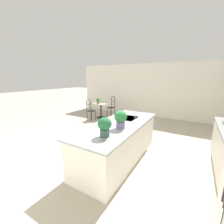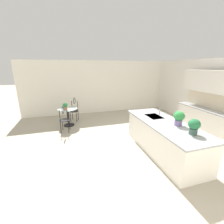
% 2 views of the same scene
% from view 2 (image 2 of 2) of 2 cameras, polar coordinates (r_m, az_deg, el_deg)
% --- Properties ---
extents(ground_plane, '(40.00, 40.00, 0.00)m').
position_cam_2_polar(ground_plane, '(4.67, 7.16, -14.26)').
color(ground_plane, '#B2A893').
extents(wall_left_window, '(0.12, 7.80, 2.70)m').
position_cam_2_polar(wall_left_window, '(8.15, -4.68, 9.32)').
color(wall_left_window, silver).
rests_on(wall_left_window, ground).
extents(kitchen_island, '(2.80, 1.06, 0.92)m').
position_cam_2_polar(kitchen_island, '(4.62, 18.73, -8.96)').
color(kitchen_island, white).
rests_on(kitchen_island, ground).
extents(back_counter_run, '(2.44, 0.64, 1.52)m').
position_cam_2_polar(back_counter_run, '(6.62, 32.17, -2.63)').
color(back_counter_run, white).
rests_on(back_counter_run, ground).
extents(upper_cabinet_run, '(2.40, 0.36, 0.76)m').
position_cam_2_polar(upper_cabinet_run, '(6.34, 33.99, 9.45)').
color(upper_cabinet_run, white).
rests_on(upper_cabinet_run, back_counter_run).
extents(bistro_table, '(0.80, 0.80, 0.74)m').
position_cam_2_polar(bistro_table, '(6.56, -16.17, -1.23)').
color(bistro_table, black).
rests_on(bistro_table, ground).
extents(chair_near_window, '(0.52, 0.49, 1.04)m').
position_cam_2_polar(chair_near_window, '(7.11, -14.06, 1.36)').
color(chair_near_window, black).
rests_on(chair_near_window, ground).
extents(chair_by_island, '(0.51, 0.44, 1.04)m').
position_cam_2_polar(chair_by_island, '(5.89, -17.57, -2.12)').
color(chair_by_island, black).
rests_on(chair_by_island, ground).
extents(sink_faucet, '(0.02, 0.02, 0.22)m').
position_cam_2_polar(sink_faucet, '(4.94, 17.44, -0.13)').
color(sink_faucet, '#B2B5BA').
rests_on(sink_faucet, kitchen_island).
extents(potted_plant_on_table, '(0.20, 0.20, 0.28)m').
position_cam_2_polar(potted_plant_on_table, '(6.33, -17.20, 2.29)').
color(potted_plant_on_table, '#9E603D').
rests_on(potted_plant_on_table, bistro_table).
extents(potted_plant_counter_near, '(0.27, 0.27, 0.39)m').
position_cam_2_polar(potted_plant_counter_near, '(4.27, 23.92, -1.86)').
color(potted_plant_counter_near, '#7A669E').
rests_on(potted_plant_counter_near, kitchen_island).
extents(potted_plant_counter_far, '(0.26, 0.26, 0.36)m').
position_cam_2_polar(potted_plant_counter_far, '(3.87, 28.54, -4.57)').
color(potted_plant_counter_far, '#385147').
rests_on(potted_plant_counter_far, kitchen_island).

